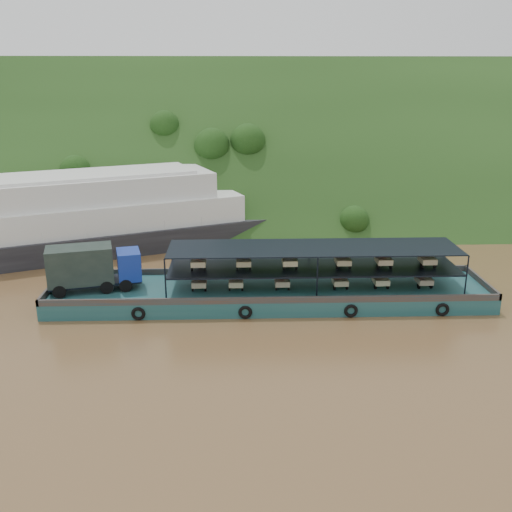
{
  "coord_description": "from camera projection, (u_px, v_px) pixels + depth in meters",
  "views": [
    {
      "loc": [
        -3.53,
        -42.03,
        17.68
      ],
      "look_at": [
        -2.0,
        3.0,
        3.2
      ],
      "focal_mm": 40.0,
      "sensor_mm": 36.0,
      "label": 1
    }
  ],
  "objects": [
    {
      "name": "ground",
      "position": [
        282.0,
        305.0,
        45.51
      ],
      "size": [
        160.0,
        160.0,
        0.0
      ],
      "primitive_type": "plane",
      "color": "brown",
      "rests_on": "ground"
    },
    {
      "name": "cargo_barge",
      "position": [
        251.0,
        287.0,
        45.96
      ],
      "size": [
        35.09,
        7.18,
        4.83
      ],
      "color": "#15484B",
      "rests_on": "ground"
    },
    {
      "name": "passenger_ferry",
      "position": [
        79.0,
        217.0,
        58.89
      ],
      "size": [
        40.31,
        24.08,
        8.0
      ],
      "rotation": [
        0.0,
        0.0,
        0.39
      ],
      "color": "black",
      "rests_on": "ground"
    },
    {
      "name": "hillside",
      "position": [
        262.0,
        206.0,
        79.76
      ],
      "size": [
        140.0,
        39.6,
        39.6
      ],
      "primitive_type": "cube",
      "rotation": [
        0.79,
        0.0,
        0.0
      ],
      "color": "#193212",
      "rests_on": "ground"
    }
  ]
}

